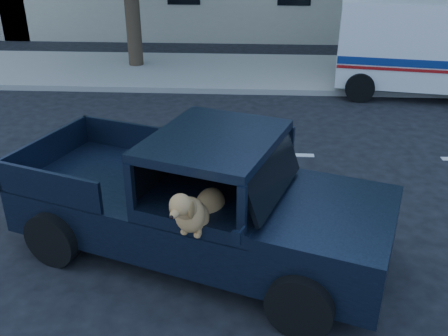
% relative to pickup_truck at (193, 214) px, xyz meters
% --- Properties ---
extents(ground, '(120.00, 120.00, 0.00)m').
position_rel_pickup_truck_xyz_m(ground, '(1.15, -0.17, -0.58)').
color(ground, black).
rests_on(ground, ground).
extents(far_sidewalk, '(60.00, 4.00, 0.15)m').
position_rel_pickup_truck_xyz_m(far_sidewalk, '(1.15, 9.03, -0.51)').
color(far_sidewalk, gray).
rests_on(far_sidewalk, ground).
extents(lane_stripes, '(21.60, 0.14, 0.01)m').
position_rel_pickup_truck_xyz_m(lane_stripes, '(3.15, 3.23, -0.58)').
color(lane_stripes, silver).
rests_on(lane_stripes, ground).
extents(pickup_truck, '(5.16, 3.35, 1.72)m').
position_rel_pickup_truck_xyz_m(pickup_truck, '(0.00, 0.00, 0.00)').
color(pickup_truck, black).
rests_on(pickup_truck, ground).
extents(mail_truck, '(4.57, 2.76, 2.36)m').
position_rel_pickup_truck_xyz_m(mail_truck, '(4.97, 7.38, 0.45)').
color(mail_truck, silver).
rests_on(mail_truck, ground).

